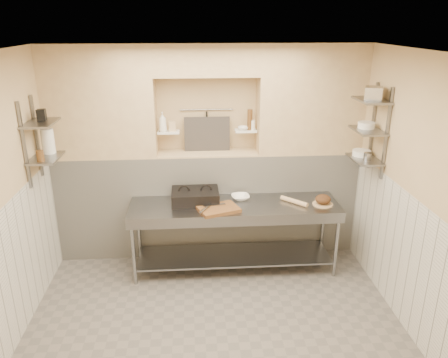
{
  "coord_description": "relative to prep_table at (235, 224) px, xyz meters",
  "views": [
    {
      "loc": [
        -0.19,
        -3.76,
        3.06
      ],
      "look_at": [
        0.15,
        0.9,
        1.35
      ],
      "focal_mm": 35.0,
      "sensor_mm": 36.0,
      "label": 1
    }
  ],
  "objects": [
    {
      "name": "wainscot_right",
      "position": [
        1.68,
        -1.18,
        0.06
      ],
      "size": [
        0.02,
        3.9,
        1.4
      ],
      "primitive_type": "cube",
      "color": "silver",
      "rests_on": "floor"
    },
    {
      "name": "jar_alcove",
      "position": [
        -0.75,
        0.58,
        1.13
      ],
      "size": [
        0.09,
        0.09,
        0.13
      ],
      "primitive_type": "cube",
      "color": "tan",
      "rests_on": "alcove_shelf_left"
    },
    {
      "name": "condiment_b",
      "position": [
        0.24,
        0.57,
        1.2
      ],
      "size": [
        0.07,
        0.07,
        0.27
      ],
      "primitive_type": "cylinder",
      "color": "#533519",
      "rests_on": "alcove_shelf_right"
    },
    {
      "name": "rolling_pin",
      "position": [
        0.75,
        -0.01,
        0.29
      ],
      "size": [
        0.31,
        0.31,
        0.06
      ],
      "primitive_type": "cylinder",
      "rotation": [
        1.57,
        0.0,
        0.78
      ],
      "color": "tan",
      "rests_on": "prep_table"
    },
    {
      "name": "bottle_soap",
      "position": [
        -0.87,
        0.53,
        1.2
      ],
      "size": [
        0.1,
        0.1,
        0.25
      ],
      "primitive_type": "imported",
      "rotation": [
        0.0,
        0.0,
        -0.06
      ],
      "color": "white",
      "rests_on": "alcove_shelf_left"
    },
    {
      "name": "utensil_rail",
      "position": [
        -0.31,
        0.74,
        1.31
      ],
      "size": [
        0.7,
        0.02,
        0.02
      ],
      "primitive_type": "cylinder",
      "rotation": [
        0.0,
        1.57,
        0.0
      ],
      "color": "gray",
      "rests_on": "wall_back"
    },
    {
      "name": "bowl_alcove",
      "position": [
        0.16,
        0.56,
        1.09
      ],
      "size": [
        0.15,
        0.15,
        0.04
      ],
      "primitive_type": "imported",
      "rotation": [
        0.0,
        0.0,
        -0.11
      ],
      "color": "white",
      "rests_on": "alcove_shelf_right"
    },
    {
      "name": "alcove_sill",
      "position": [
        -0.31,
        0.57,
        0.77
      ],
      "size": [
        1.3,
        0.4,
        0.02
      ],
      "primitive_type": "cube",
      "color": "tan",
      "rests_on": "backwall_lower"
    },
    {
      "name": "bread_loaf",
      "position": [
        1.09,
        -0.07,
        0.33
      ],
      "size": [
        0.19,
        0.19,
        0.11
      ],
      "primitive_type": "ellipsoid",
      "color": "#4C2D19",
      "rests_on": "bread_board"
    },
    {
      "name": "jug_left",
      "position": [
        -2.15,
        0.02,
        1.11
      ],
      "size": [
        0.14,
        0.14,
        0.28
      ],
      "primitive_type": "cylinder",
      "color": "white",
      "rests_on": "wall_shelf_left_lower"
    },
    {
      "name": "panini_press",
      "position": [
        -0.49,
        0.12,
        0.34
      ],
      "size": [
        0.59,
        0.43,
        0.16
      ],
      "rotation": [
        0.0,
        0.0,
        0.01
      ],
      "color": "black",
      "rests_on": "prep_table"
    },
    {
      "name": "tongs",
      "position": [
        -0.36,
        -0.2,
        0.32
      ],
      "size": [
        0.15,
        0.26,
        0.03
      ],
      "primitive_type": "cylinder",
      "rotation": [
        1.57,
        0.0,
        -0.5
      ],
      "color": "gray",
      "rests_on": "cutting_board"
    },
    {
      "name": "wall_shelf_left_lower",
      "position": [
        -2.15,
        -0.13,
        0.96
      ],
      "size": [
        0.3,
        0.5,
        0.02
      ],
      "primitive_type": "cube",
      "color": "slate",
      "rests_on": "wall_left"
    },
    {
      "name": "wainscot_left",
      "position": [
        -2.3,
        -1.18,
        0.06
      ],
      "size": [
        0.02,
        3.9,
        1.4
      ],
      "primitive_type": "cube",
      "color": "silver",
      "rests_on": "floor"
    },
    {
      "name": "bowl_right_mid",
      "position": [
        1.53,
        -0.07,
        1.26
      ],
      "size": [
        0.2,
        0.2,
        0.07
      ],
      "primitive_type": "cylinder",
      "color": "white",
      "rests_on": "wall_shelf_right_mid"
    },
    {
      "name": "mixing_bowl",
      "position": [
        0.09,
        0.17,
        0.29
      ],
      "size": [
        0.25,
        0.25,
        0.06
      ],
      "primitive_type": "imported",
      "rotation": [
        0.0,
        0.0,
        0.1
      ],
      "color": "white",
      "rests_on": "prep_table"
    },
    {
      "name": "wall_back",
      "position": [
        -0.31,
        0.82,
        0.76
      ],
      "size": [
        4.0,
        0.1,
        2.8
      ],
      "primitive_type": "cube",
      "color": "tan",
      "rests_on": "ground"
    },
    {
      "name": "wall_shelf_left_upper",
      "position": [
        -2.15,
        -0.13,
        1.36
      ],
      "size": [
        0.3,
        0.5,
        0.03
      ],
      "primitive_type": "cube",
      "color": "slate",
      "rests_on": "wall_left"
    },
    {
      "name": "basket_right",
      "position": [
        1.53,
        -0.17,
        1.64
      ],
      "size": [
        0.26,
        0.28,
        0.14
      ],
      "primitive_type": "cube",
      "rotation": [
        0.0,
        0.0,
        -0.41
      ],
      "color": "gray",
      "rests_on": "wall_shelf_right_upper"
    },
    {
      "name": "condiment_a",
      "position": [
        0.24,
        0.55,
        1.18
      ],
      "size": [
        0.06,
        0.06,
        0.21
      ],
      "primitive_type": "cylinder",
      "color": "#533519",
      "rests_on": "alcove_shelf_right"
    },
    {
      "name": "wall_shelf_right_lower",
      "position": [
        1.53,
        -0.13,
        0.86
      ],
      "size": [
        0.3,
        0.5,
        0.02
      ],
      "primitive_type": "cube",
      "color": "slate",
      "rests_on": "wall_right"
    },
    {
      "name": "backwall_pillar_left",
      "position": [
        -1.63,
        0.57,
        1.46
      ],
      "size": [
        1.35,
        0.4,
        1.4
      ],
      "primitive_type": "cube",
      "color": "tan",
      "rests_on": "backwall_lower"
    },
    {
      "name": "hanging_steel",
      "position": [
        -0.31,
        0.72,
        1.14
      ],
      "size": [
        0.02,
        0.02,
        0.3
      ],
      "primitive_type": "cylinder",
      "color": "black",
      "rests_on": "utensil_rail"
    },
    {
      "name": "shelf_rail_left_a",
      "position": [
        -2.28,
        0.07,
        1.16
      ],
      "size": [
        0.03,
        0.03,
        0.95
      ],
      "primitive_type": "cube",
      "color": "slate",
      "rests_on": "wall_left"
    },
    {
      "name": "box_left_upper",
      "position": [
        -2.15,
        -0.07,
        1.43
      ],
      "size": [
        0.1,
        0.1,
        0.13
      ],
      "primitive_type": "cube",
      "rotation": [
        0.0,
        0.0,
        0.07
      ],
      "color": "black",
      "rests_on": "wall_shelf_left_upper"
    },
    {
      "name": "jar_left",
      "position": [
        -2.15,
        -0.3,
        1.03
      ],
      "size": [
        0.08,
        0.08,
        0.12
      ],
      "primitive_type": "cylinder",
      "color": "#533519",
      "rests_on": "wall_shelf_left_lower"
    },
    {
      "name": "bowl_right",
      "position": [
        1.53,
        -0.02,
        0.9
      ],
      "size": [
        0.22,
        0.22,
        0.07
      ],
      "primitive_type": "cylinder",
      "color": "white",
      "rests_on": "wall_shelf_right_lower"
    },
    {
      "name": "shelf_rail_right_b",
      "position": [
        1.67,
        -0.33,
        1.21
      ],
      "size": [
        0.03,
        0.03,
        1.05
      ],
      "primitive_type": "cube",
      "color": "slate",
      "rests_on": "wall_right"
    },
    {
      "name": "prep_table",
      "position": [
        0.0,
        0.0,
        0.0
      ],
      "size": [
        2.6,
        0.7,
        0.9
      ],
      "color": "gray",
      "rests_on": "floor"
    },
    {
      "name": "condiment_c",
      "position": [
        0.28,
        0.56,
        1.13
      ],
      "size": [
        0.07,
        0.07,
        0.13
      ],
      "primitive_type": "cylinder",
      "color": "white",
      "rests_on": "alcove_shelf_right"
    },
    {
      "name": "backwall_pillar_right",
      "position": [
        1.02,
        0.57,
        1.46
      ],
      "size": [
        1.35,
        0.4,
        1.4
      ],
      "primitive_type": "cube",
      "color": "tan",
      "rests_on": "backwall_lower"
    },
    {
      "name": "floor",
      "position": [
        -0.31,
        -1.18,
        -0.69
      ],
      "size": [
        4.0,
        3.9,
        0.1
      ],
      "primitive_type": "cube",
      "color": "slate",
      "rests_on": "ground"
    },
    {
      "name": "wall_shelf_right_mid",
      "position": [
        1.53,
        -0.13,
        1.21
      ],
      "size": [
        0.3,
        0.5,
        0.02
      ],
      "primitive_type": "cube",
      "color": "slate",
      "rests_on": "wall_right"
    },
    {
      "name": "knife_blade",
      "position": [
        -0.26,
        -0.09,
        0.31
      ],
      "size": [
        0.28,
        0.09,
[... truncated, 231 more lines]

